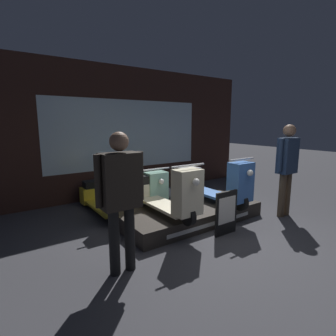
{
  "coord_description": "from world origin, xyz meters",
  "views": [
    {
      "loc": [
        -2.99,
        -2.7,
        1.85
      ],
      "look_at": [
        0.03,
        1.64,
        0.92
      ],
      "focal_mm": 28.0,
      "sensor_mm": 36.0,
      "label": 1
    }
  ],
  "objects_px": {
    "scooter_backrow_1": "(141,191)",
    "scooter_backrow_2": "(173,185)",
    "person_left_browsing": "(121,191)",
    "price_sign_board": "(226,213)",
    "scooter_backrow_0": "(104,197)",
    "scooter_display_left": "(165,194)",
    "scooter_display_right": "(216,184)",
    "person_right_browsing": "(287,163)"
  },
  "relations": [
    {
      "from": "scooter_display_right",
      "to": "scooter_backrow_2",
      "type": "xyz_separation_m",
      "value": [
        -0.1,
        1.31,
        -0.27
      ]
    },
    {
      "from": "scooter_display_left",
      "to": "person_left_browsing",
      "type": "height_order",
      "value": "person_left_browsing"
    },
    {
      "from": "scooter_backrow_0",
      "to": "person_right_browsing",
      "type": "relative_size",
      "value": 0.98
    },
    {
      "from": "scooter_backrow_1",
      "to": "scooter_backrow_2",
      "type": "bearing_deg",
      "value": 0.0
    },
    {
      "from": "person_right_browsing",
      "to": "price_sign_board",
      "type": "distance_m",
      "value": 1.76
    },
    {
      "from": "scooter_backrow_2",
      "to": "person_left_browsing",
      "type": "bearing_deg",
      "value": -137.58
    },
    {
      "from": "scooter_backrow_1",
      "to": "person_right_browsing",
      "type": "bearing_deg",
      "value": -45.75
    },
    {
      "from": "scooter_display_left",
      "to": "scooter_backrow_2",
      "type": "bearing_deg",
      "value": 49.34
    },
    {
      "from": "scooter_display_left",
      "to": "price_sign_board",
      "type": "bearing_deg",
      "value": -48.0
    },
    {
      "from": "scooter_display_left",
      "to": "scooter_backrow_0",
      "type": "relative_size",
      "value": 1.0
    },
    {
      "from": "scooter_display_right",
      "to": "person_left_browsing",
      "type": "xyz_separation_m",
      "value": [
        -2.41,
        -0.81,
        0.41
      ]
    },
    {
      "from": "scooter_backrow_1",
      "to": "price_sign_board",
      "type": "xyz_separation_m",
      "value": [
        0.44,
        -2.08,
        0.01
      ]
    },
    {
      "from": "scooter_backrow_0",
      "to": "scooter_backrow_2",
      "type": "xyz_separation_m",
      "value": [
        1.73,
        0.0,
        0.0
      ]
    },
    {
      "from": "scooter_backrow_1",
      "to": "price_sign_board",
      "type": "height_order",
      "value": "scooter_backrow_1"
    },
    {
      "from": "scooter_backrow_1",
      "to": "person_right_browsing",
      "type": "xyz_separation_m",
      "value": [
        2.06,
        -2.11,
        0.71
      ]
    },
    {
      "from": "scooter_backrow_0",
      "to": "price_sign_board",
      "type": "xyz_separation_m",
      "value": [
        1.3,
        -2.08,
        0.01
      ]
    },
    {
      "from": "scooter_backrow_2",
      "to": "price_sign_board",
      "type": "distance_m",
      "value": 2.12
    },
    {
      "from": "scooter_display_left",
      "to": "price_sign_board",
      "type": "distance_m",
      "value": 1.07
    },
    {
      "from": "scooter_backrow_0",
      "to": "scooter_backrow_2",
      "type": "bearing_deg",
      "value": 0.0
    },
    {
      "from": "scooter_backrow_2",
      "to": "price_sign_board",
      "type": "height_order",
      "value": "scooter_backrow_2"
    },
    {
      "from": "scooter_display_right",
      "to": "price_sign_board",
      "type": "xyz_separation_m",
      "value": [
        -0.52,
        -0.77,
        -0.26
      ]
    },
    {
      "from": "scooter_backrow_0",
      "to": "person_left_browsing",
      "type": "bearing_deg",
      "value": -105.37
    },
    {
      "from": "scooter_backrow_1",
      "to": "scooter_display_left",
      "type": "bearing_deg",
      "value": -101.08
    },
    {
      "from": "scooter_backrow_2",
      "to": "person_left_browsing",
      "type": "relative_size",
      "value": 1.02
    },
    {
      "from": "price_sign_board",
      "to": "scooter_backrow_1",
      "type": "bearing_deg",
      "value": 101.92
    },
    {
      "from": "person_left_browsing",
      "to": "person_right_browsing",
      "type": "relative_size",
      "value": 0.96
    },
    {
      "from": "scooter_display_left",
      "to": "scooter_display_right",
      "type": "relative_size",
      "value": 1.0
    },
    {
      "from": "scooter_backrow_2",
      "to": "price_sign_board",
      "type": "relative_size",
      "value": 2.4
    },
    {
      "from": "scooter_display_left",
      "to": "scooter_backrow_1",
      "type": "xyz_separation_m",
      "value": [
        0.26,
        1.31,
        -0.27
      ]
    },
    {
      "from": "scooter_backrow_0",
      "to": "person_right_browsing",
      "type": "xyz_separation_m",
      "value": [
        2.93,
        -2.11,
        0.71
      ]
    },
    {
      "from": "scooter_display_right",
      "to": "scooter_backrow_1",
      "type": "xyz_separation_m",
      "value": [
        -0.96,
        1.31,
        -0.27
      ]
    },
    {
      "from": "scooter_display_left",
      "to": "scooter_backrow_0",
      "type": "bearing_deg",
      "value": 115.05
    },
    {
      "from": "scooter_display_left",
      "to": "scooter_backrow_1",
      "type": "bearing_deg",
      "value": 78.92
    },
    {
      "from": "person_left_browsing",
      "to": "scooter_backrow_1",
      "type": "bearing_deg",
      "value": 55.61
    },
    {
      "from": "scooter_display_right",
      "to": "scooter_backrow_1",
      "type": "distance_m",
      "value": 1.65
    },
    {
      "from": "scooter_backrow_2",
      "to": "person_left_browsing",
      "type": "distance_m",
      "value": 3.21
    },
    {
      "from": "price_sign_board",
      "to": "scooter_backrow_0",
      "type": "bearing_deg",
      "value": 122.13
    },
    {
      "from": "scooter_backrow_1",
      "to": "person_right_browsing",
      "type": "distance_m",
      "value": 3.04
    },
    {
      "from": "scooter_display_left",
      "to": "scooter_display_right",
      "type": "height_order",
      "value": "same"
    },
    {
      "from": "scooter_backrow_0",
      "to": "person_right_browsing",
      "type": "height_order",
      "value": "person_right_browsing"
    },
    {
      "from": "scooter_backrow_1",
      "to": "person_left_browsing",
      "type": "xyz_separation_m",
      "value": [
        -1.45,
        -2.11,
        0.68
      ]
    },
    {
      "from": "scooter_backrow_1",
      "to": "scooter_backrow_2",
      "type": "distance_m",
      "value": 0.87
    }
  ]
}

